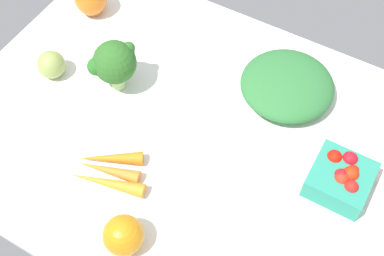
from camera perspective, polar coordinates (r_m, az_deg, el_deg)
The scene contains 7 objects.
tablecloth at distance 109.61cm, azimuth 0.00°, elevation -0.88°, with size 104.00×76.00×2.00cm, color white.
carrot_bunch at distance 103.69cm, azimuth -9.48°, elevation -4.80°, with size 17.28×13.19×2.95cm.
berry_basket at distance 103.96cm, azimuth 16.45°, elevation -5.40°, with size 11.60×11.60×6.52cm.
leafy_greens_clump at distance 114.37cm, azimuth 10.68°, elevation 4.78°, with size 20.82×20.67×6.56cm, color #31773A.
heirloom_tomato_orange at distance 94.63cm, azimuth -7.75°, elevation -11.89°, with size 7.67×7.67×7.67cm, color orange.
heirloom_tomato_green at distance 120.66cm, azimuth -15.57°, elevation 6.90°, with size 6.48×6.48×6.48cm, color #95A955.
broccoli_head at distance 111.85cm, azimuth -8.79°, elevation 7.29°, with size 10.08×9.92×12.87cm.
Camera 1 is at (-29.80, 51.93, 92.82)cm, focal length 47.32 mm.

